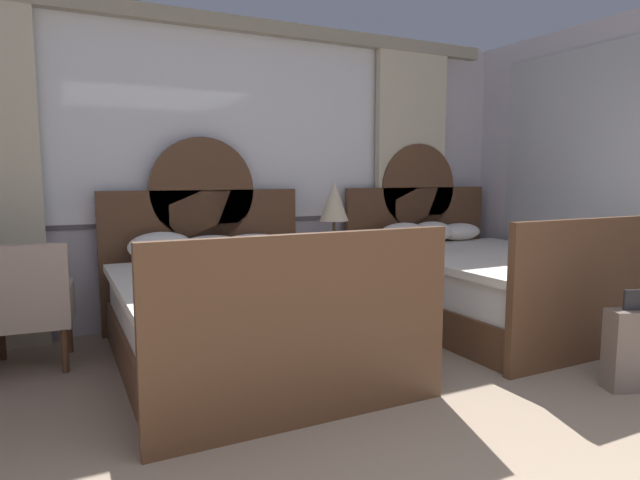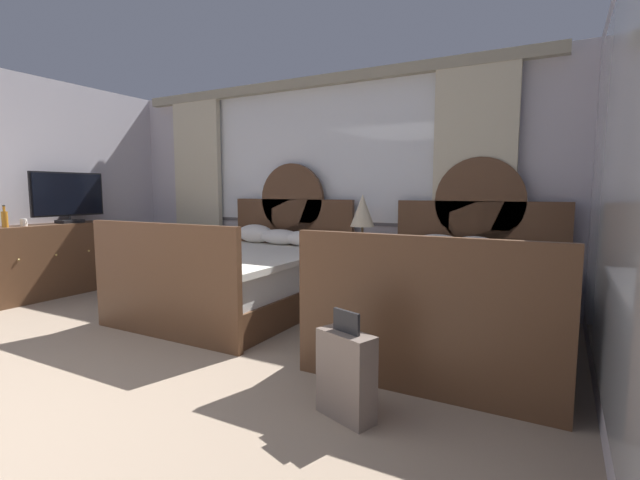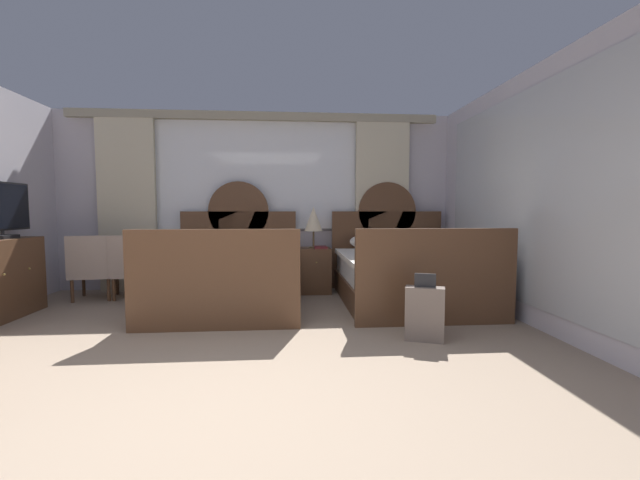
{
  "view_description": "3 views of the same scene",
  "coord_description": "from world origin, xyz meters",
  "px_view_note": "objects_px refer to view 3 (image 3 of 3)",
  "views": [
    {
      "loc": [
        -1.45,
        -0.57,
        1.32
      ],
      "look_at": [
        0.4,
        3.13,
        0.82
      ],
      "focal_mm": 30.06,
      "sensor_mm": 36.0,
      "label": 1
    },
    {
      "loc": [
        2.74,
        -0.77,
        1.3
      ],
      "look_at": [
        0.69,
        2.98,
        0.82
      ],
      "focal_mm": 24.8,
      "sensor_mm": 36.0,
      "label": 2
    },
    {
      "loc": [
        0.44,
        -2.19,
        1.21
      ],
      "look_at": [
        0.88,
        3.17,
        0.82
      ],
      "focal_mm": 22.76,
      "sensor_mm": 36.0,
      "label": 3
    }
  ],
  "objects_px": {
    "nightstand_between_beds": "(315,270)",
    "armchair_by_window_centre": "(93,266)",
    "bed_near_mirror": "(405,274)",
    "armchair_by_window_left": "(135,265)",
    "tv_flatscreen": "(1,209)",
    "suitcase_on_floor": "(425,313)",
    "book_on_nightstand": "(321,247)",
    "table_lamp_on_nightstand": "(314,219)",
    "bed_near_window": "(230,276)"
  },
  "relations": [
    {
      "from": "bed_near_mirror",
      "to": "nightstand_between_beds",
      "type": "bearing_deg",
      "value": 148.35
    },
    {
      "from": "book_on_nightstand",
      "to": "bed_near_window",
      "type": "bearing_deg",
      "value": -153.15
    },
    {
      "from": "nightstand_between_beds",
      "to": "suitcase_on_floor",
      "type": "relative_size",
      "value": 1.05
    },
    {
      "from": "bed_near_window",
      "to": "bed_near_mirror",
      "type": "bearing_deg",
      "value": -0.04
    },
    {
      "from": "armchair_by_window_left",
      "to": "suitcase_on_floor",
      "type": "xyz_separation_m",
      "value": [
        3.34,
        -2.05,
        -0.21
      ]
    },
    {
      "from": "bed_near_window",
      "to": "nightstand_between_beds",
      "type": "xyz_separation_m",
      "value": [
        1.14,
        0.7,
        -0.04
      ]
    },
    {
      "from": "table_lamp_on_nightstand",
      "to": "tv_flatscreen",
      "type": "bearing_deg",
      "value": -163.25
    },
    {
      "from": "table_lamp_on_nightstand",
      "to": "book_on_nightstand",
      "type": "bearing_deg",
      "value": -39.37
    },
    {
      "from": "armchair_by_window_centre",
      "to": "suitcase_on_floor",
      "type": "xyz_separation_m",
      "value": [
        3.89,
        -2.05,
        -0.21
      ]
    },
    {
      "from": "tv_flatscreen",
      "to": "suitcase_on_floor",
      "type": "height_order",
      "value": "tv_flatscreen"
    },
    {
      "from": "bed_near_window",
      "to": "armchair_by_window_left",
      "type": "relative_size",
      "value": 2.5
    },
    {
      "from": "table_lamp_on_nightstand",
      "to": "book_on_nightstand",
      "type": "xyz_separation_m",
      "value": [
        0.1,
        -0.08,
        -0.4
      ]
    },
    {
      "from": "tv_flatscreen",
      "to": "suitcase_on_floor",
      "type": "relative_size",
      "value": 1.47
    },
    {
      "from": "book_on_nightstand",
      "to": "armchair_by_window_left",
      "type": "bearing_deg",
      "value": -176.5
    },
    {
      "from": "nightstand_between_beds",
      "to": "table_lamp_on_nightstand",
      "type": "height_order",
      "value": "table_lamp_on_nightstand"
    },
    {
      "from": "book_on_nightstand",
      "to": "tv_flatscreen",
      "type": "relative_size",
      "value": 0.28
    },
    {
      "from": "armchair_by_window_left",
      "to": "bed_near_window",
      "type": "bearing_deg",
      "value": -18.78
    },
    {
      "from": "bed_near_window",
      "to": "armchair_by_window_centre",
      "type": "bearing_deg",
      "value": 166.37
    },
    {
      "from": "bed_near_mirror",
      "to": "armchair_by_window_centre",
      "type": "height_order",
      "value": "bed_near_mirror"
    },
    {
      "from": "tv_flatscreen",
      "to": "suitcase_on_floor",
      "type": "bearing_deg",
      "value": -15.2
    },
    {
      "from": "nightstand_between_beds",
      "to": "armchair_by_window_centre",
      "type": "distance_m",
      "value": 3.04
    },
    {
      "from": "bed_near_mirror",
      "to": "suitcase_on_floor",
      "type": "height_order",
      "value": "bed_near_mirror"
    },
    {
      "from": "nightstand_between_beds",
      "to": "book_on_nightstand",
      "type": "xyz_separation_m",
      "value": [
        0.07,
        -0.09,
        0.34
      ]
    },
    {
      "from": "book_on_nightstand",
      "to": "suitcase_on_floor",
      "type": "height_order",
      "value": "book_on_nightstand"
    },
    {
      "from": "table_lamp_on_nightstand",
      "to": "armchair_by_window_left",
      "type": "distance_m",
      "value": 2.55
    },
    {
      "from": "nightstand_between_beds",
      "to": "bed_near_window",
      "type": "bearing_deg",
      "value": -148.43
    },
    {
      "from": "armchair_by_window_centre",
      "to": "book_on_nightstand",
      "type": "bearing_deg",
      "value": 2.88
    },
    {
      "from": "armchair_by_window_left",
      "to": "table_lamp_on_nightstand",
      "type": "bearing_deg",
      "value": 5.47
    },
    {
      "from": "table_lamp_on_nightstand",
      "to": "book_on_nightstand",
      "type": "relative_size",
      "value": 2.32
    },
    {
      "from": "armchair_by_window_centre",
      "to": "nightstand_between_beds",
      "type": "bearing_deg",
      "value": 4.61
    },
    {
      "from": "bed_near_mirror",
      "to": "table_lamp_on_nightstand",
      "type": "bearing_deg",
      "value": 149.27
    },
    {
      "from": "table_lamp_on_nightstand",
      "to": "tv_flatscreen",
      "type": "xyz_separation_m",
      "value": [
        -3.57,
        -1.08,
        0.15
      ]
    },
    {
      "from": "armchair_by_window_left",
      "to": "bed_near_mirror",
      "type": "bearing_deg",
      "value": -7.21
    },
    {
      "from": "tv_flatscreen",
      "to": "armchair_by_window_centre",
      "type": "relative_size",
      "value": 1.06
    },
    {
      "from": "armchair_by_window_centre",
      "to": "tv_flatscreen",
      "type": "bearing_deg",
      "value": -124.23
    },
    {
      "from": "nightstand_between_beds",
      "to": "suitcase_on_floor",
      "type": "distance_m",
      "value": 2.45
    },
    {
      "from": "tv_flatscreen",
      "to": "bed_near_mirror",
      "type": "bearing_deg",
      "value": 4.6
    },
    {
      "from": "tv_flatscreen",
      "to": "armchair_by_window_left",
      "type": "relative_size",
      "value": 1.06
    },
    {
      "from": "armchair_by_window_centre",
      "to": "suitcase_on_floor",
      "type": "height_order",
      "value": "armchair_by_window_centre"
    },
    {
      "from": "bed_near_mirror",
      "to": "armchair_by_window_left",
      "type": "relative_size",
      "value": 2.5
    },
    {
      "from": "bed_near_window",
      "to": "tv_flatscreen",
      "type": "bearing_deg",
      "value": -171.15
    },
    {
      "from": "bed_near_window",
      "to": "table_lamp_on_nightstand",
      "type": "bearing_deg",
      "value": 31.85
    },
    {
      "from": "table_lamp_on_nightstand",
      "to": "armchair_by_window_centre",
      "type": "relative_size",
      "value": 0.69
    },
    {
      "from": "armchair_by_window_left",
      "to": "armchair_by_window_centre",
      "type": "relative_size",
      "value": 1.0
    },
    {
      "from": "bed_near_window",
      "to": "suitcase_on_floor",
      "type": "bearing_deg",
      "value": -38.58
    },
    {
      "from": "nightstand_between_beds",
      "to": "armchair_by_window_centre",
      "type": "relative_size",
      "value": 0.75
    },
    {
      "from": "bed_near_window",
      "to": "tv_flatscreen",
      "type": "height_order",
      "value": "bed_near_window"
    },
    {
      "from": "nightstand_between_beds",
      "to": "table_lamp_on_nightstand",
      "type": "xyz_separation_m",
      "value": [
        -0.03,
        -0.01,
        0.75
      ]
    },
    {
      "from": "table_lamp_on_nightstand",
      "to": "suitcase_on_floor",
      "type": "xyz_separation_m",
      "value": [
        0.88,
        -2.29,
        -0.82
      ]
    },
    {
      "from": "nightstand_between_beds",
      "to": "armchair_by_window_centre",
      "type": "xyz_separation_m",
      "value": [
        -3.03,
        -0.24,
        0.13
      ]
    }
  ]
}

